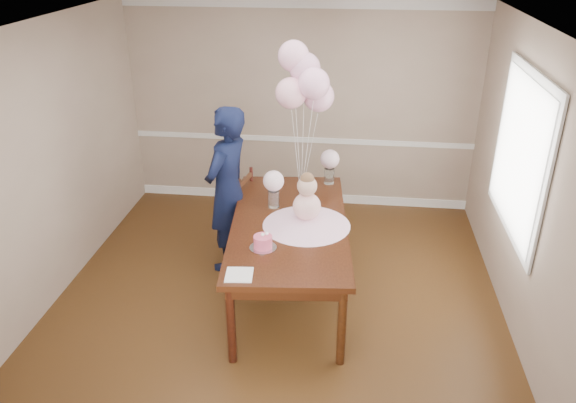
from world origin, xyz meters
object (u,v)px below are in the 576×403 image
Objects in this scene: dining_table_top at (289,225)px; dining_chair_seat at (263,221)px; birthday_cake at (263,242)px; woman at (228,190)px.

dining_chair_seat is (-0.39, 0.74, -0.37)m from dining_table_top.
woman reaches higher than birthday_cake.
dining_table_top is at bearing -51.44° from dining_chair_seat.
dining_chair_seat is at bearing 145.09° from woman.
woman is (-0.55, 1.02, 0.01)m from birthday_cake.
woman reaches higher than dining_chair_seat.
dining_chair_seat is 0.63m from woman.
dining_table_top is at bearing 71.37° from birthday_cake.
birthday_cake is 1.36m from dining_chair_seat.
dining_table_top is at bearing 74.01° from woman.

